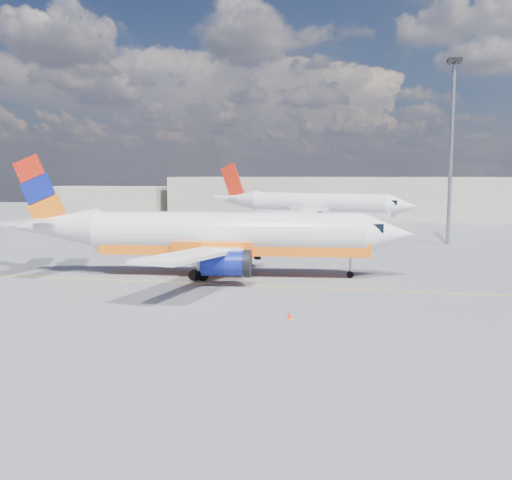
# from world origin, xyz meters

# --- Properties ---
(ground) EXTENTS (240.00, 240.00, 0.00)m
(ground) POSITION_xyz_m (0.00, 0.00, 0.00)
(ground) COLOR slate
(ground) RESTS_ON ground
(taxi_line) EXTENTS (70.00, 0.15, 0.01)m
(taxi_line) POSITION_xyz_m (0.00, 3.00, 0.01)
(taxi_line) COLOR yellow
(taxi_line) RESTS_ON ground
(terminal_main) EXTENTS (70.00, 14.00, 8.00)m
(terminal_main) POSITION_xyz_m (5.00, 75.00, 4.00)
(terminal_main) COLOR #B7AF9D
(terminal_main) RESTS_ON ground
(terminal_annex) EXTENTS (26.00, 10.00, 6.00)m
(terminal_annex) POSITION_xyz_m (-45.00, 72.00, 3.00)
(terminal_annex) COLOR #B7AF9D
(terminal_annex) RESTS_ON ground
(main_jet) EXTENTS (33.75, 26.55, 10.23)m
(main_jet) POSITION_xyz_m (-2.90, 6.61, 3.41)
(main_jet) COLOR white
(main_jet) RESTS_ON ground
(second_jet) EXTENTS (34.75, 26.38, 10.56)m
(second_jet) POSITION_xyz_m (0.37, 53.59, 3.52)
(second_jet) COLOR white
(second_jet) RESTS_ON ground
(traffic_cone) EXTENTS (0.36, 0.36, 0.51)m
(traffic_cone) POSITION_xyz_m (5.29, -6.66, 0.25)
(traffic_cone) COLOR white
(traffic_cone) RESTS_ON ground
(floodlight_mast) EXTENTS (1.60, 1.60, 21.97)m
(floodlight_mast) POSITION_xyz_m (18.87, 33.09, 13.17)
(floodlight_mast) COLOR gray
(floodlight_mast) RESTS_ON ground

